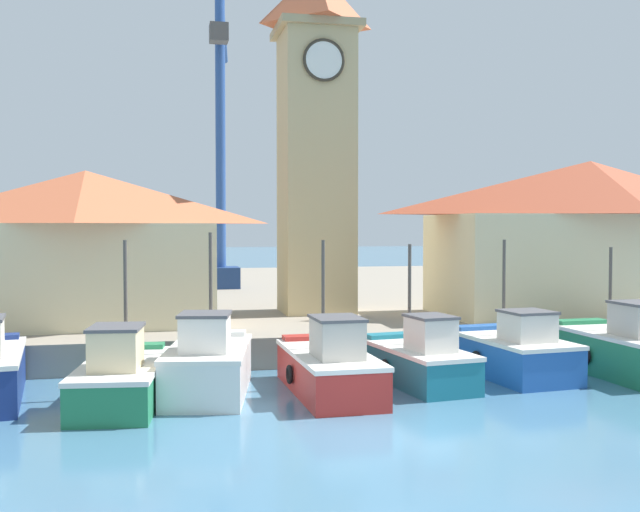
{
  "coord_description": "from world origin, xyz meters",
  "views": [
    {
      "loc": [
        -4.56,
        -15.24,
        4.52
      ],
      "look_at": [
        0.84,
        9.97,
        3.5
      ],
      "focal_mm": 42.0,
      "sensor_mm": 36.0,
      "label": 1
    }
  ],
  "objects_px": {
    "fishing_boat_left_inner": "(122,376)",
    "port_crane_near": "(221,175)",
    "clock_tower": "(316,131)",
    "fishing_boat_mid_right": "(419,360)",
    "warehouse_right": "(590,236)",
    "fishing_boat_mid_left": "(208,365)",
    "fishing_boat_right_outer": "(623,349)",
    "fishing_boat_right_inner": "(514,352)",
    "fishing_boat_center": "(329,367)",
    "warehouse_left": "(86,245)"
  },
  "relations": [
    {
      "from": "fishing_boat_mid_right",
      "to": "warehouse_right",
      "type": "xyz_separation_m",
      "value": [
        9.74,
        7.03,
        3.45
      ]
    },
    {
      "from": "fishing_boat_mid_right",
      "to": "warehouse_right",
      "type": "bearing_deg",
      "value": 35.81
    },
    {
      "from": "fishing_boat_mid_left",
      "to": "warehouse_left",
      "type": "relative_size",
      "value": 0.52
    },
    {
      "from": "fishing_boat_mid_right",
      "to": "clock_tower",
      "type": "xyz_separation_m",
      "value": [
        -0.96,
        9.74,
        7.68
      ]
    },
    {
      "from": "fishing_boat_mid_left",
      "to": "port_crane_near",
      "type": "relative_size",
      "value": 0.28
    },
    {
      "from": "fishing_boat_mid_right",
      "to": "fishing_boat_right_inner",
      "type": "bearing_deg",
      "value": 8.06
    },
    {
      "from": "fishing_boat_right_inner",
      "to": "clock_tower",
      "type": "distance_m",
      "value": 12.72
    },
    {
      "from": "fishing_boat_right_outer",
      "to": "port_crane_near",
      "type": "xyz_separation_m",
      "value": [
        -10.3,
        22.78,
        6.63
      ]
    },
    {
      "from": "fishing_boat_center",
      "to": "port_crane_near",
      "type": "distance_m",
      "value": 24.32
    },
    {
      "from": "fishing_boat_mid_right",
      "to": "fishing_boat_right_inner",
      "type": "xyz_separation_m",
      "value": [
        3.16,
        0.45,
        0.03
      ]
    },
    {
      "from": "fishing_boat_mid_left",
      "to": "fishing_boat_mid_right",
      "type": "distance_m",
      "value": 5.96
    },
    {
      "from": "clock_tower",
      "to": "warehouse_left",
      "type": "height_order",
      "value": "clock_tower"
    },
    {
      "from": "fishing_boat_right_outer",
      "to": "clock_tower",
      "type": "xyz_separation_m",
      "value": [
        -7.47,
        9.78,
        7.58
      ]
    },
    {
      "from": "fishing_boat_left_inner",
      "to": "warehouse_right",
      "type": "relative_size",
      "value": 0.41
    },
    {
      "from": "fishing_boat_mid_right",
      "to": "port_crane_near",
      "type": "relative_size",
      "value": 0.26
    },
    {
      "from": "fishing_boat_mid_left",
      "to": "fishing_boat_mid_right",
      "type": "relative_size",
      "value": 1.07
    },
    {
      "from": "warehouse_left",
      "to": "port_crane_near",
      "type": "distance_m",
      "value": 16.52
    },
    {
      "from": "fishing_boat_center",
      "to": "port_crane_near",
      "type": "bearing_deg",
      "value": 92.52
    },
    {
      "from": "fishing_boat_mid_right",
      "to": "fishing_boat_right_outer",
      "type": "xyz_separation_m",
      "value": [
        6.51,
        -0.04,
        0.11
      ]
    },
    {
      "from": "fishing_boat_center",
      "to": "warehouse_left",
      "type": "height_order",
      "value": "warehouse_left"
    },
    {
      "from": "fishing_boat_left_inner",
      "to": "warehouse_right",
      "type": "bearing_deg",
      "value": 23.18
    },
    {
      "from": "fishing_boat_left_inner",
      "to": "fishing_boat_mid_right",
      "type": "xyz_separation_m",
      "value": [
        8.19,
        0.65,
        -0.0
      ]
    },
    {
      "from": "fishing_boat_right_inner",
      "to": "fishing_boat_mid_left",
      "type": "bearing_deg",
      "value": -176.96
    },
    {
      "from": "fishing_boat_mid_right",
      "to": "warehouse_right",
      "type": "distance_m",
      "value": 12.5
    },
    {
      "from": "fishing_boat_mid_left",
      "to": "fishing_boat_right_outer",
      "type": "relative_size",
      "value": 0.99
    },
    {
      "from": "fishing_boat_mid_right",
      "to": "port_crane_near",
      "type": "height_order",
      "value": "port_crane_near"
    },
    {
      "from": "fishing_boat_mid_left",
      "to": "fishing_boat_center",
      "type": "height_order",
      "value": "fishing_boat_mid_left"
    },
    {
      "from": "warehouse_right",
      "to": "clock_tower",
      "type": "bearing_deg",
      "value": 165.8
    },
    {
      "from": "fishing_boat_mid_right",
      "to": "warehouse_right",
      "type": "relative_size",
      "value": 0.36
    },
    {
      "from": "fishing_boat_right_inner",
      "to": "warehouse_right",
      "type": "distance_m",
      "value": 9.92
    },
    {
      "from": "fishing_boat_mid_left",
      "to": "port_crane_near",
      "type": "distance_m",
      "value": 23.82
    },
    {
      "from": "fishing_boat_center",
      "to": "fishing_boat_right_inner",
      "type": "distance_m",
      "value": 6.02
    },
    {
      "from": "fishing_boat_left_inner",
      "to": "port_crane_near",
      "type": "distance_m",
      "value": 24.73
    },
    {
      "from": "fishing_boat_right_outer",
      "to": "warehouse_right",
      "type": "xyz_separation_m",
      "value": [
        3.23,
        7.07,
        3.34
      ]
    },
    {
      "from": "fishing_boat_left_inner",
      "to": "clock_tower",
      "type": "height_order",
      "value": "clock_tower"
    },
    {
      "from": "fishing_boat_mid_left",
      "to": "warehouse_right",
      "type": "relative_size",
      "value": 0.39
    },
    {
      "from": "fishing_boat_center",
      "to": "warehouse_right",
      "type": "height_order",
      "value": "warehouse_right"
    },
    {
      "from": "fishing_boat_left_inner",
      "to": "clock_tower",
      "type": "bearing_deg",
      "value": 55.19
    },
    {
      "from": "fishing_boat_right_outer",
      "to": "fishing_boat_center",
      "type": "bearing_deg",
      "value": -176.42
    },
    {
      "from": "fishing_boat_mid_right",
      "to": "fishing_boat_right_inner",
      "type": "relative_size",
      "value": 1.01
    },
    {
      "from": "fishing_boat_center",
      "to": "fishing_boat_right_inner",
      "type": "bearing_deg",
      "value": 10.24
    },
    {
      "from": "fishing_boat_mid_right",
      "to": "port_crane_near",
      "type": "distance_m",
      "value": 24.01
    },
    {
      "from": "fishing_boat_center",
      "to": "clock_tower",
      "type": "xyz_separation_m",
      "value": [
        1.8,
        10.36,
        7.65
      ]
    },
    {
      "from": "fishing_boat_center",
      "to": "fishing_boat_right_outer",
      "type": "height_order",
      "value": "fishing_boat_center"
    },
    {
      "from": "fishing_boat_left_inner",
      "to": "clock_tower",
      "type": "xyz_separation_m",
      "value": [
        7.22,
        10.39,
        7.68
      ]
    },
    {
      "from": "fishing_boat_left_inner",
      "to": "warehouse_right",
      "type": "xyz_separation_m",
      "value": [
        17.93,
        7.68,
        3.45
      ]
    },
    {
      "from": "fishing_boat_left_inner",
      "to": "fishing_boat_mid_left",
      "type": "bearing_deg",
      "value": 15.33
    },
    {
      "from": "fishing_boat_mid_right",
      "to": "fishing_boat_right_outer",
      "type": "height_order",
      "value": "fishing_boat_mid_right"
    },
    {
      "from": "fishing_boat_center",
      "to": "warehouse_right",
      "type": "bearing_deg",
      "value": 31.47
    },
    {
      "from": "fishing_boat_right_inner",
      "to": "fishing_boat_right_outer",
      "type": "xyz_separation_m",
      "value": [
        3.35,
        -0.49,
        0.07
      ]
    }
  ]
}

